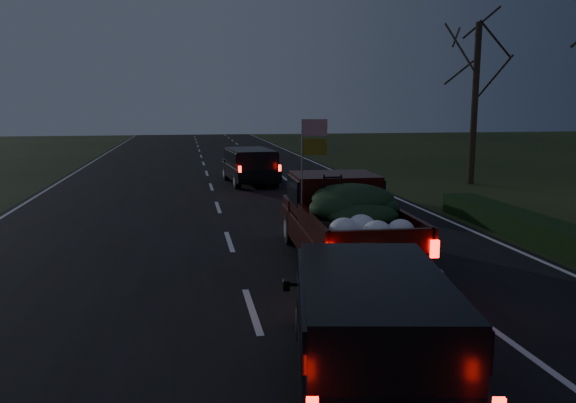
{
  "coord_description": "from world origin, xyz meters",
  "views": [
    {
      "loc": [
        -1.03,
        -9.06,
        3.46
      ],
      "look_at": [
        1.24,
        3.36,
        1.3
      ],
      "focal_mm": 35.0,
      "sensor_mm": 36.0,
      "label": 1
    }
  ],
  "objects": [
    {
      "name": "ground",
      "position": [
        0.0,
        0.0,
        0.0
      ],
      "size": [
        120.0,
        120.0,
        0.0
      ],
      "primitive_type": "plane",
      "color": "black",
      "rests_on": "ground"
    },
    {
      "name": "road_asphalt",
      "position": [
        0.0,
        0.0,
        0.01
      ],
      "size": [
        14.0,
        120.0,
        0.02
      ],
      "primitive_type": "cube",
      "color": "black",
      "rests_on": "ground"
    },
    {
      "name": "hedge_row",
      "position": [
        7.8,
        3.0,
        0.3
      ],
      "size": [
        1.0,
        10.0,
        0.6
      ],
      "primitive_type": "cube",
      "color": "black",
      "rests_on": "ground"
    },
    {
      "name": "bare_tree_far",
      "position": [
        11.5,
        14.0,
        5.23
      ],
      "size": [
        3.6,
        3.6,
        7.0
      ],
      "color": "black",
      "rests_on": "ground"
    },
    {
      "name": "pickup_truck",
      "position": [
        2.37,
        2.71,
        1.06
      ],
      "size": [
        2.27,
        5.48,
        2.84
      ],
      "rotation": [
        0.0,
        0.0,
        -0.04
      ],
      "color": "#330B06",
      "rests_on": "ground"
    },
    {
      "name": "lead_suv",
      "position": [
        1.75,
        15.64,
        0.97
      ],
      "size": [
        2.23,
        4.59,
        1.28
      ],
      "rotation": [
        0.0,
        0.0,
        0.09
      ],
      "color": "black",
      "rests_on": "ground"
    },
    {
      "name": "rear_suv",
      "position": [
        1.12,
        -2.94,
        0.92
      ],
      "size": [
        2.52,
        4.5,
        1.22
      ],
      "rotation": [
        0.0,
        0.0,
        -0.18
      ],
      "color": "black",
      "rests_on": "ground"
    }
  ]
}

